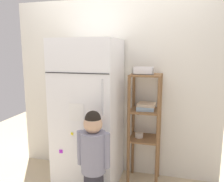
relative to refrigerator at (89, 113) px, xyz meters
The scene contains 5 objects.
kitchen_wall_back 0.49m from the refrigerator, 58.65° to the left, with size 2.66×0.03×2.23m, color silver.
refrigerator is the anchor object (origin of this frame).
child_standing 0.59m from the refrigerator, 65.16° to the right, with size 0.34×0.25×1.04m.
pantry_shelf_unit 0.67m from the refrigerator, 13.81° to the left, with size 0.37×0.35×1.33m.
fruit_bin 0.80m from the refrigerator, 14.07° to the left, with size 0.23×0.15×0.08m.
Camera 1 is at (0.72, -2.46, 1.60)m, focal length 36.95 mm.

